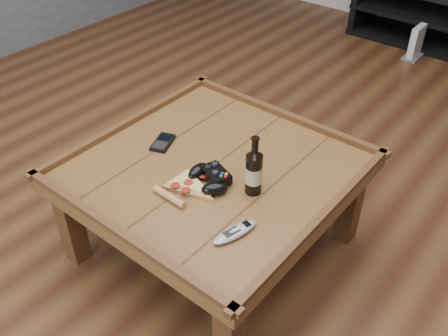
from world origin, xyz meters
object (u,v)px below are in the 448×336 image
Objects in this scene: game_console at (416,44)px; game_controller at (210,177)px; media_console at (447,16)px; coffee_table at (213,178)px; pizza_slice at (186,186)px; smartphone at (163,142)px; remote_control at (235,232)px; beer_bottle at (254,171)px.

game_controller is at bearing -87.24° from game_console.
media_console is 0.35m from game_console.
coffee_table is 0.18m from pizza_slice.
pizza_slice is 2.63m from game_console.
smartphone is 0.78× the size of remote_control.
smartphone is 2.48m from game_console.
game_console is at bearing 93.98° from pizza_slice.
pizza_slice is 1.91× the size of smartphone.
coffee_table is 0.27m from beer_bottle.
smartphone is 0.60m from remote_control.
pizza_slice is 0.30m from remote_control.
smartphone is at bearing -95.36° from media_console.
pizza_slice is at bearing -50.91° from smartphone.
beer_bottle reaches higher than coffee_table.
remote_control is at bearing -82.35° from game_console.
pizza_slice is (-0.05, -0.08, -0.02)m from game_controller.
game_controller is 0.73× the size of pizza_slice.
game_controller is at bearing -33.97° from smartphone.
smartphone is at bearing 152.54° from pizza_slice.
game_controller is at bearing -88.79° from media_console.
coffee_table is at bearing 143.80° from game_controller.
media_console is 3.02m from remote_control.
smartphone is 0.58× the size of game_console.
pizza_slice is at bearing 179.53° from remote_control.
pizza_slice is at bearing -88.46° from game_console.
media_console is 2.79m from smartphone.
game_controller reaches higher than remote_control.
pizza_slice reaches higher than remote_control.
smartphone is at bearing -94.60° from game_console.
remote_control reaches higher than game_console.
game_console is at bearing 112.27° from game_controller.
game_controller reaches higher than smartphone.
smartphone is at bearing 178.91° from beer_bottle.
media_console is at bearing 109.74° from remote_control.
remote_control is at bearing -38.91° from coffee_table.
coffee_table is 4.23× the size of game_console.
media_console is 2.93m from pizza_slice.
beer_bottle reaches higher than remote_control.
remote_control is 0.75× the size of game_console.
beer_bottle reaches higher than game_controller.
pizza_slice is at bearing -86.79° from coffee_table.
pizza_slice is 0.31m from smartphone.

